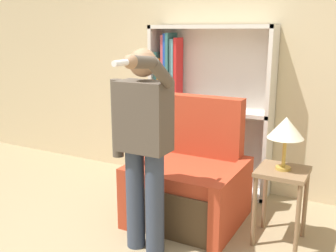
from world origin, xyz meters
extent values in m
cube|color=beige|center=(0.00, 2.03, 1.40)|extent=(8.00, 0.06, 2.80)
cube|color=silver|center=(-0.86, 1.85, 0.90)|extent=(0.04, 0.28, 1.80)
cube|color=silver|center=(0.47, 1.85, 0.90)|extent=(0.04, 0.28, 1.80)
cube|color=silver|center=(-0.20, 1.98, 0.90)|extent=(1.37, 0.01, 1.80)
cube|color=silver|center=(-0.20, 1.85, 0.02)|extent=(1.37, 0.28, 0.04)
cube|color=silver|center=(-0.20, 1.85, 0.90)|extent=(1.37, 0.28, 0.04)
cube|color=silver|center=(-0.20, 1.85, 1.78)|extent=(1.37, 0.28, 0.04)
cube|color=red|center=(-0.81, 1.85, 0.35)|extent=(0.04, 0.19, 0.62)
cube|color=red|center=(-0.75, 1.85, 0.39)|extent=(0.05, 0.20, 0.70)
cube|color=black|center=(-0.70, 1.85, 0.38)|extent=(0.03, 0.20, 0.69)
cube|color=purple|center=(-0.67, 1.85, 0.32)|extent=(0.03, 0.22, 0.56)
cube|color=#5B99A8|center=(-0.62, 1.85, 0.36)|extent=(0.05, 0.24, 0.65)
cube|color=#238438|center=(-0.58, 1.85, 0.32)|extent=(0.02, 0.18, 0.57)
cube|color=white|center=(-0.54, 1.85, 0.42)|extent=(0.05, 0.24, 0.76)
cube|color=white|center=(-0.48, 1.85, 0.34)|extent=(0.05, 0.19, 0.61)
cube|color=#337070|center=(-0.81, 1.85, 1.21)|extent=(0.04, 0.20, 0.59)
cube|color=orange|center=(-0.78, 1.85, 1.18)|extent=(0.03, 0.19, 0.52)
cube|color=#BC4C56|center=(-0.74, 1.85, 1.31)|extent=(0.03, 0.17, 0.78)
cube|color=#1E47B2|center=(-0.70, 1.85, 1.32)|extent=(0.03, 0.19, 0.79)
cube|color=#337070|center=(-0.66, 1.85, 1.32)|extent=(0.03, 0.23, 0.80)
cube|color=#5B99A8|center=(-0.62, 1.85, 1.29)|extent=(0.04, 0.18, 0.73)
cube|color=red|center=(-0.57, 1.85, 1.29)|extent=(0.04, 0.17, 0.75)
cube|color=#4C3823|center=(-0.05, 1.02, 0.21)|extent=(0.76, 0.82, 0.42)
cube|color=#B23D23|center=(-0.05, 0.98, 0.48)|extent=(0.72, 0.70, 0.12)
cube|color=#B23D23|center=(-0.05, 1.39, 0.67)|extent=(0.76, 0.16, 0.92)
cube|color=#B23D23|center=(-0.48, 1.02, 0.28)|extent=(0.10, 0.90, 0.57)
cube|color=#B23D23|center=(0.38, 1.02, 0.28)|extent=(0.10, 0.90, 0.57)
cylinder|color=#384256|center=(-0.23, 0.41, 0.42)|extent=(0.15, 0.15, 0.84)
cylinder|color=#384256|center=(-0.05, 0.41, 0.42)|extent=(0.15, 0.15, 0.84)
cube|color=#51473D|center=(-0.14, 0.41, 1.11)|extent=(0.40, 0.24, 0.54)
sphere|color=#997051|center=(-0.14, 0.41, 1.51)|extent=(0.21, 0.21, 0.21)
cylinder|color=#51473D|center=(-0.39, 0.41, 1.07)|extent=(0.09, 0.09, 0.62)
cylinder|color=#51473D|center=(0.07, 0.29, 1.46)|extent=(0.09, 0.28, 0.23)
cylinder|color=#51473D|center=(0.07, 0.05, 1.55)|extent=(0.08, 0.27, 0.10)
sphere|color=#997051|center=(0.07, -0.08, 1.56)|extent=(0.09, 0.09, 0.09)
cylinder|color=white|center=(0.07, -0.18, 1.56)|extent=(0.04, 0.15, 0.04)
cube|color=#846647|center=(0.79, 1.04, 0.62)|extent=(0.40, 0.40, 0.04)
cylinder|color=#846647|center=(0.62, 0.87, 0.30)|extent=(0.04, 0.04, 0.60)
cylinder|color=#846647|center=(0.97, 0.87, 0.30)|extent=(0.04, 0.04, 0.60)
cylinder|color=#846647|center=(0.62, 1.21, 0.30)|extent=(0.04, 0.04, 0.60)
cylinder|color=#846647|center=(0.97, 1.21, 0.30)|extent=(0.04, 0.04, 0.60)
cylinder|color=gold|center=(0.79, 1.04, 0.65)|extent=(0.12, 0.12, 0.02)
cylinder|color=gold|center=(0.79, 1.04, 0.79)|extent=(0.03, 0.03, 0.24)
cone|color=beige|center=(0.79, 1.04, 0.99)|extent=(0.29, 0.29, 0.17)
camera|label=1|loc=(1.39, -2.07, 1.74)|focal=42.00mm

